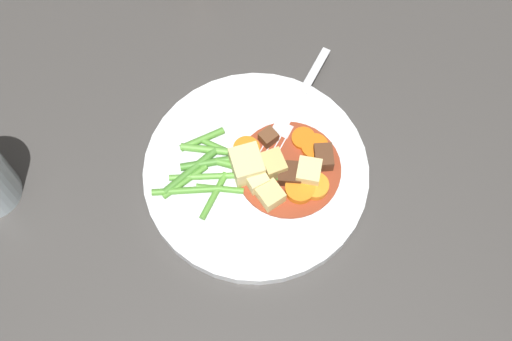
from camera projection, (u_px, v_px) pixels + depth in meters
name	position (u px, v px, depth m)	size (l,w,h in m)	color
ground_plane	(256.00, 176.00, 0.83)	(3.00, 3.00, 0.00)	#423F3D
dinner_plate	(256.00, 173.00, 0.82)	(0.26, 0.26, 0.02)	white
stew_sauce	(289.00, 169.00, 0.81)	(0.12, 0.12, 0.00)	#93381E
carrot_slice_0	(315.00, 187.00, 0.80)	(0.03, 0.03, 0.01)	orange
carrot_slice_1	(300.00, 189.00, 0.80)	(0.03, 0.03, 0.01)	orange
carrot_slice_2	(315.00, 147.00, 0.82)	(0.03, 0.03, 0.01)	orange
carrot_slice_3	(303.00, 139.00, 0.82)	(0.03, 0.03, 0.01)	orange
carrot_slice_4	(247.00, 150.00, 0.82)	(0.03, 0.03, 0.01)	orange
potato_chunk_0	(274.00, 166.00, 0.80)	(0.03, 0.02, 0.03)	#DBBC6B
potato_chunk_1	(247.00, 161.00, 0.80)	(0.04, 0.03, 0.03)	#EAD68C
potato_chunk_2	(309.00, 173.00, 0.80)	(0.03, 0.03, 0.03)	#EAD68C
potato_chunk_3	(271.00, 196.00, 0.79)	(0.03, 0.02, 0.02)	#E5CC7A
potato_chunk_4	(254.00, 180.00, 0.79)	(0.02, 0.02, 0.02)	#EAD68C
meat_chunk_0	(290.00, 174.00, 0.80)	(0.03, 0.03, 0.02)	#4C2B19
meat_chunk_1	(268.00, 138.00, 0.82)	(0.02, 0.02, 0.02)	brown
meat_chunk_2	(323.00, 158.00, 0.81)	(0.03, 0.02, 0.02)	#56331E
green_bean_0	(248.00, 169.00, 0.81)	(0.01, 0.01, 0.08)	#599E38
green_bean_1	(190.00, 175.00, 0.81)	(0.01, 0.01, 0.08)	#4C8E33
green_bean_2	(203.00, 177.00, 0.81)	(0.01, 0.01, 0.08)	#66AD42
green_bean_3	(217.00, 161.00, 0.81)	(0.01, 0.01, 0.08)	#4C8E33
green_bean_4	(187.00, 190.00, 0.80)	(0.01, 0.01, 0.08)	#599E38
green_bean_5	(185.00, 181.00, 0.80)	(0.01, 0.01, 0.06)	#599E38
green_bean_6	(220.00, 189.00, 0.80)	(0.01, 0.01, 0.05)	#599E38
green_bean_7	(219.00, 148.00, 0.82)	(0.01, 0.01, 0.05)	#599E38
green_bean_8	(214.00, 196.00, 0.80)	(0.01, 0.01, 0.06)	#599E38
green_bean_9	(214.00, 150.00, 0.82)	(0.01, 0.01, 0.08)	#66AD42
green_bean_10	(202.00, 139.00, 0.82)	(0.01, 0.01, 0.05)	#599E38
fork	(293.00, 109.00, 0.84)	(0.10, 0.16, 0.00)	silver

